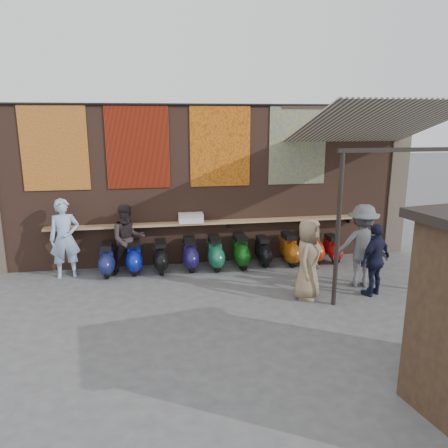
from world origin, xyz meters
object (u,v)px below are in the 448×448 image
scooter_stool_5 (241,251)px  shopper_grey (362,246)px  scooter_stool_3 (190,254)px  scooter_stool_6 (263,251)px  scooter_stool_7 (289,249)px  diner_left (65,238)px  shopper_navy (375,260)px  shopper_tan (308,259)px  scooter_stool_9 (332,248)px  diner_right (128,239)px  scooter_stool_0 (107,260)px  scooter_stool_1 (134,257)px  scooter_stool_2 (161,257)px  shelf_box (191,218)px  scooter_stool_8 (312,247)px  scooter_stool_4 (215,253)px

scooter_stool_5 → shopper_grey: bearing=-36.0°
scooter_stool_3 → scooter_stool_6: size_ratio=1.09×
scooter_stool_5 → scooter_stool_7: bearing=-0.6°
scooter_stool_3 → diner_left: size_ratio=0.44×
scooter_stool_6 → diner_left: bearing=-179.5°
scooter_stool_6 → shopper_navy: 2.95m
shopper_grey → shopper_tan: shopper_grey is taller
scooter_stool_9 → diner_right: (-5.22, -0.02, 0.50)m
scooter_stool_0 → scooter_stool_3: (1.99, 0.08, 0.01)m
shopper_grey → diner_right: bearing=-5.6°
scooter_stool_5 → shopper_navy: 3.31m
scooter_stool_0 → scooter_stool_1: 0.64m
scooter_stool_1 → scooter_stool_3: (1.35, -0.00, 0.00)m
shopper_navy → shopper_grey: bearing=-113.7°
scooter_stool_0 → scooter_stool_7: 4.54m
scooter_stool_2 → shelf_box: bearing=21.8°
scooter_stool_8 → scooter_stool_9: size_ratio=1.24×
scooter_stool_3 → shopper_tan: size_ratio=0.48×
scooter_stool_5 → scooter_stool_8: scooter_stool_8 is taller
scooter_stool_9 → shopper_grey: bearing=-93.4°
scooter_stool_4 → shopper_navy: size_ratio=0.54×
shopper_grey → scooter_stool_1: bearing=-6.4°
scooter_stool_9 → diner_left: bearing=-179.9°
shelf_box → diner_left: bearing=-174.3°
scooter_stool_7 → scooter_stool_8: bearing=2.6°
shelf_box → scooter_stool_3: 0.90m
scooter_stool_1 → scooter_stool_5: 2.63m
shopper_grey → shopper_navy: bearing=106.5°
scooter_stool_0 → scooter_stool_7: scooter_stool_7 is taller
scooter_stool_0 → scooter_stool_7: size_ratio=0.95×
scooter_stool_2 → shopper_grey: bearing=-21.4°
scooter_stool_6 → diner_right: diner_right is taller
scooter_stool_4 → diner_right: size_ratio=0.50×
scooter_stool_0 → scooter_stool_1: (0.64, 0.08, 0.01)m
scooter_stool_4 → shopper_tan: (1.60, -2.15, 0.45)m
scooter_stool_4 → scooter_stool_7: bearing=0.4°
scooter_stool_0 → shopper_navy: bearing=-21.4°
scooter_stool_9 → shopper_tan: 2.72m
shelf_box → scooter_stool_5: 1.50m
shelf_box → shopper_navy: (3.61, -2.56, -0.47)m
scooter_stool_2 → scooter_stool_7: scooter_stool_7 is taller
scooter_stool_4 → scooter_stool_8: 2.55m
scooter_stool_5 → scooter_stool_8: size_ratio=0.96×
scooter_stool_3 → scooter_stool_5: scooter_stool_5 is taller
scooter_stool_2 → shopper_tan: (2.94, -2.17, 0.47)m
diner_right → shopper_grey: (5.12, -1.72, 0.08)m
scooter_stool_9 → diner_right: bearing=-179.8°
diner_right → shopper_grey: 5.40m
scooter_stool_4 → shopper_tan: size_ratio=0.50×
scooter_stool_0 → scooter_stool_4: size_ratio=0.94×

